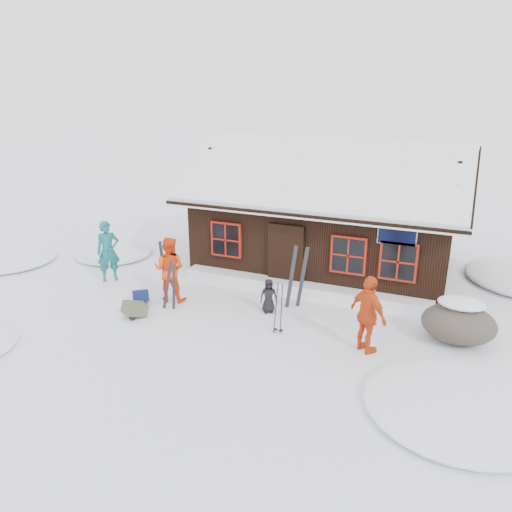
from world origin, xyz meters
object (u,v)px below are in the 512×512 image
Objects in this scene: ski_pair_left at (171,286)px; backpack_blue at (141,298)px; skier_orange_right at (368,315)px; boulder at (459,322)px; backpack_olive at (135,311)px; skier_crouched at (269,296)px; ski_poles at (279,309)px; skier_teal at (108,251)px; skier_orange_left at (170,269)px.

ski_pair_left is 2.64× the size of backpack_blue.
ski_pair_left is at bearing 34.86° from skier_orange_right.
boulder is at bearing -33.18° from backpack_blue.
skier_crouched is at bearing 60.30° from backpack_olive.
boulder is 1.27× the size of ski_poles.
ski_poles is 4.00m from backpack_olive.
ski_pair_left reaches higher than boulder.
boulder is at bearing 16.59° from ski_poles.
backpack_olive is at bearing -170.73° from ski_poles.
boulder is at bearing -25.95° from skier_crouched.
ski_poles is at bearing 42.26° from backpack_olive.
skier_teal is 1.02× the size of skier_orange_left.
skier_crouched is 4.90m from boulder.
skier_orange_right is 3.34× the size of backpack_blue.
skier_orange_left is at bearing -1.37° from backpack_blue.
backpack_blue is 0.96× the size of backpack_olive.
ski_poles reaches higher than backpack_olive.
skier_teal is at bearing 179.84° from boulder.
skier_teal is 3.30× the size of backpack_olive.
backpack_blue is at bearing 165.10° from skier_crouched.
skier_orange_right reaches higher than backpack_blue.
backpack_blue is (-4.29, 0.16, -0.50)m from ski_poles.
backpack_blue is (-0.68, -0.55, -0.81)m from skier_orange_left.
ski_pair_left is at bearing -41.57° from backpack_blue.
skier_teal reaches higher than backpack_olive.
skier_teal is 3.42× the size of backpack_blue.
ski_poles is 2.34× the size of backpack_olive.
skier_orange_left is 1.97× the size of skier_crouched.
skier_crouched is (2.94, 0.33, -0.47)m from skier_orange_left.
ski_pair_left reaches higher than backpack_olive.
skier_orange_right is 5.49m from ski_pair_left.
skier_teal is 3.22m from ski_pair_left.
skier_orange_left is at bearing 168.84° from ski_poles.
skier_crouched is 3.67m from backpack_olive.
backpack_blue is 0.88m from backpack_olive.
skier_orange_right reaches higher than ski_poles.
skier_crouched is at bearing 176.36° from skier_orange_left.
ski_poles is at bearing -85.71° from skier_crouched.
boulder reaches higher than skier_crouched.
backpack_olive is (-6.16, -0.57, -0.79)m from skier_orange_right.
ski_poles is 4.32m from backpack_blue.
skier_crouched is 3.74m from backpack_blue.
skier_orange_left reaches higher than boulder.
ski_pair_left is 1.17m from backpack_olive.
skier_orange_left reaches higher than backpack_olive.
skier_teal reaches higher than boulder.
backpack_blue is (-8.51, -1.10, -0.37)m from boulder.
ski_poles is at bearing -42.67° from backpack_blue.
ski_pair_left is (-7.46, -1.12, 0.19)m from boulder.
backpack_blue is at bearing 177.85° from ski_poles.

